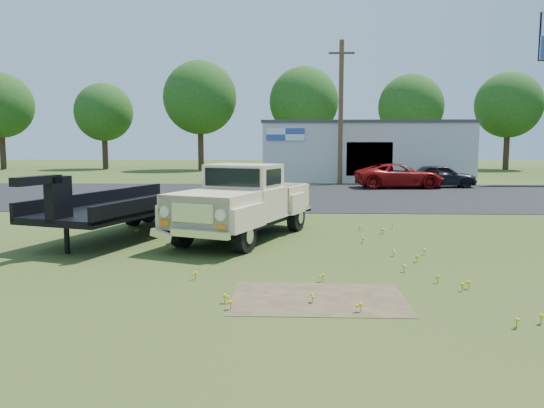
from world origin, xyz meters
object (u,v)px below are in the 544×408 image
at_px(red_pickup, 399,176).
at_px(dark_sedan, 441,176).
at_px(flatbed_trailer, 132,202).
at_px(vintage_pickup_truck, 244,201).

relative_size(red_pickup, dark_sedan, 1.27).
xyz_separation_m(red_pickup, dark_sedan, (2.57, 0.56, -0.02)).
bearing_deg(flatbed_trailer, dark_sedan, 69.31).
height_order(flatbed_trailer, red_pickup, flatbed_trailer).
bearing_deg(dark_sedan, flatbed_trailer, 140.29).
relative_size(vintage_pickup_truck, dark_sedan, 1.42).
bearing_deg(vintage_pickup_truck, dark_sedan, 80.80).
height_order(vintage_pickup_truck, red_pickup, vintage_pickup_truck).
bearing_deg(flatbed_trailer, red_pickup, 74.17).
distance_m(vintage_pickup_truck, dark_sedan, 20.09).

